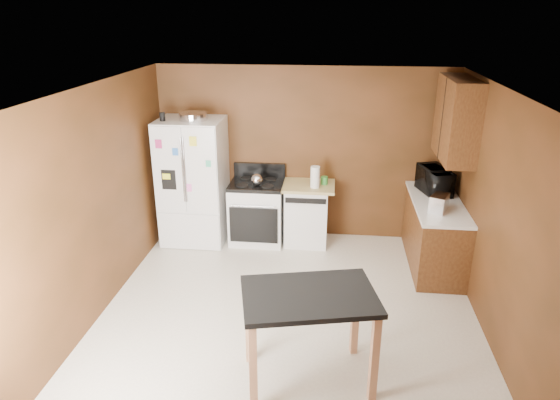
% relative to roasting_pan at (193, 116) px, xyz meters
% --- Properties ---
extents(floor, '(4.50, 4.50, 0.00)m').
position_rel_roasting_pan_xyz_m(floor, '(1.49, -1.85, -1.85)').
color(floor, silver).
rests_on(floor, ground).
extents(ceiling, '(4.50, 4.50, 0.00)m').
position_rel_roasting_pan_xyz_m(ceiling, '(1.49, -1.85, 0.65)').
color(ceiling, white).
rests_on(ceiling, ground).
extents(wall_back, '(4.20, 0.00, 4.20)m').
position_rel_roasting_pan_xyz_m(wall_back, '(1.49, 0.40, -0.60)').
color(wall_back, brown).
rests_on(wall_back, ground).
extents(wall_front, '(4.20, 0.00, 4.20)m').
position_rel_roasting_pan_xyz_m(wall_front, '(1.49, -4.10, -0.60)').
color(wall_front, brown).
rests_on(wall_front, ground).
extents(wall_left, '(0.00, 4.50, 4.50)m').
position_rel_roasting_pan_xyz_m(wall_left, '(-0.61, -1.85, -0.60)').
color(wall_left, brown).
rests_on(wall_left, ground).
extents(wall_right, '(0.00, 4.50, 4.50)m').
position_rel_roasting_pan_xyz_m(wall_right, '(3.59, -1.85, -0.60)').
color(wall_right, brown).
rests_on(wall_right, ground).
extents(roasting_pan, '(0.39, 0.39, 0.10)m').
position_rel_roasting_pan_xyz_m(roasting_pan, '(0.00, 0.00, 0.00)').
color(roasting_pan, silver).
rests_on(roasting_pan, refrigerator).
extents(pen_cup, '(0.08, 0.08, 0.11)m').
position_rel_roasting_pan_xyz_m(pen_cup, '(-0.40, -0.11, 0.01)').
color(pen_cup, black).
rests_on(pen_cup, refrigerator).
extents(kettle, '(0.17, 0.17, 0.17)m').
position_rel_roasting_pan_xyz_m(kettle, '(0.87, -0.05, -0.86)').
color(kettle, silver).
rests_on(kettle, gas_range).
extents(paper_towel, '(0.16, 0.16, 0.30)m').
position_rel_roasting_pan_xyz_m(paper_towel, '(1.68, 0.00, -0.81)').
color(paper_towel, white).
rests_on(paper_towel, dishwasher).
extents(green_canister, '(0.12, 0.12, 0.11)m').
position_rel_roasting_pan_xyz_m(green_canister, '(1.81, 0.15, -0.90)').
color(green_canister, green).
rests_on(green_canister, dishwasher).
extents(toaster, '(0.28, 0.34, 0.21)m').
position_rel_roasting_pan_xyz_m(toaster, '(3.23, -0.73, -0.84)').
color(toaster, silver).
rests_on(toaster, right_cabinets).
extents(microwave, '(0.53, 0.65, 0.31)m').
position_rel_roasting_pan_xyz_m(microwave, '(3.28, -0.06, -0.79)').
color(microwave, black).
rests_on(microwave, right_cabinets).
extents(refrigerator, '(0.90, 0.80, 1.80)m').
position_rel_roasting_pan_xyz_m(refrigerator, '(-0.06, 0.02, -0.95)').
color(refrigerator, white).
rests_on(refrigerator, ground).
extents(gas_range, '(0.76, 0.68, 1.10)m').
position_rel_roasting_pan_xyz_m(gas_range, '(0.85, 0.08, -1.39)').
color(gas_range, white).
rests_on(gas_range, ground).
extents(dishwasher, '(0.78, 0.63, 0.89)m').
position_rel_roasting_pan_xyz_m(dishwasher, '(1.57, 0.10, -1.40)').
color(dishwasher, white).
rests_on(dishwasher, ground).
extents(right_cabinets, '(0.63, 1.58, 2.45)m').
position_rel_roasting_pan_xyz_m(right_cabinets, '(3.33, -0.37, -0.94)').
color(right_cabinets, brown).
rests_on(right_cabinets, ground).
extents(island, '(1.31, 1.02, 0.91)m').
position_rel_roasting_pan_xyz_m(island, '(1.76, -2.81, -1.09)').
color(island, black).
rests_on(island, ground).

